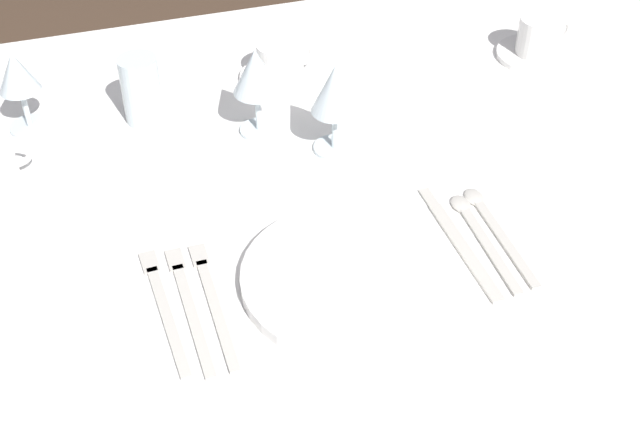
{
  "coord_description": "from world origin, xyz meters",
  "views": [
    {
      "loc": [
        -0.29,
        -0.95,
        1.51
      ],
      "look_at": [
        -0.03,
        -0.11,
        0.76
      ],
      "focal_mm": 47.19,
      "sensor_mm": 36.0,
      "label": 1
    }
  ],
  "objects_px": {
    "wine_glass_centre": "(17,77)",
    "fork_salad": "(163,305)",
    "dinner_plate": "(348,277)",
    "spoon_soup": "(477,230)",
    "dinner_knife": "(460,244)",
    "coffee_cup_left": "(541,35)",
    "spoon_dessert": "(492,223)",
    "wine_glass_left": "(256,75)",
    "fork_outer": "(213,299)",
    "coffee_cup_far": "(281,59)",
    "drink_tumbler": "(142,94)",
    "fork_inner": "(189,304)",
    "wine_glass_right": "(335,92)"
  },
  "relations": [
    {
      "from": "spoon_soup",
      "to": "drink_tumbler",
      "type": "height_order",
      "value": "drink_tumbler"
    },
    {
      "from": "fork_outer",
      "to": "fork_inner",
      "type": "distance_m",
      "value": 0.03
    },
    {
      "from": "wine_glass_centre",
      "to": "coffee_cup_left",
      "type": "bearing_deg",
      "value": -2.71
    },
    {
      "from": "fork_outer",
      "to": "spoon_soup",
      "type": "bearing_deg",
      "value": 2.82
    },
    {
      "from": "dinner_knife",
      "to": "wine_glass_right",
      "type": "xyz_separation_m",
      "value": [
        -0.09,
        0.26,
        0.1
      ]
    },
    {
      "from": "coffee_cup_far",
      "to": "wine_glass_right",
      "type": "bearing_deg",
      "value": -84.05
    },
    {
      "from": "dinner_knife",
      "to": "spoon_dessert",
      "type": "bearing_deg",
      "value": 23.27
    },
    {
      "from": "fork_salad",
      "to": "spoon_dessert",
      "type": "xyz_separation_m",
      "value": [
        0.46,
        0.02,
        0.0
      ]
    },
    {
      "from": "coffee_cup_left",
      "to": "wine_glass_right",
      "type": "height_order",
      "value": "wine_glass_right"
    },
    {
      "from": "fork_salad",
      "to": "coffee_cup_far",
      "type": "relative_size",
      "value": 2.2
    },
    {
      "from": "fork_salad",
      "to": "wine_glass_left",
      "type": "bearing_deg",
      "value": 57.96
    },
    {
      "from": "spoon_soup",
      "to": "spoon_dessert",
      "type": "distance_m",
      "value": 0.03
    },
    {
      "from": "dinner_knife",
      "to": "spoon_dessert",
      "type": "xyz_separation_m",
      "value": [
        0.06,
        0.03,
        -0.0
      ]
    },
    {
      "from": "wine_glass_centre",
      "to": "fork_salad",
      "type": "bearing_deg",
      "value": -72.9
    },
    {
      "from": "dinner_plate",
      "to": "drink_tumbler",
      "type": "bearing_deg",
      "value": 113.2
    },
    {
      "from": "wine_glass_left",
      "to": "drink_tumbler",
      "type": "xyz_separation_m",
      "value": [
        -0.17,
        0.09,
        -0.06
      ]
    },
    {
      "from": "coffee_cup_far",
      "to": "wine_glass_left",
      "type": "bearing_deg",
      "value": -118.26
    },
    {
      "from": "drink_tumbler",
      "to": "coffee_cup_left",
      "type": "bearing_deg",
      "value": -0.9
    },
    {
      "from": "spoon_soup",
      "to": "wine_glass_centre",
      "type": "bearing_deg",
      "value": 142.54
    },
    {
      "from": "dinner_plate",
      "to": "spoon_dessert",
      "type": "relative_size",
      "value": 1.31
    },
    {
      "from": "coffee_cup_left",
      "to": "drink_tumbler",
      "type": "height_order",
      "value": "drink_tumbler"
    },
    {
      "from": "wine_glass_centre",
      "to": "dinner_plate",
      "type": "bearing_deg",
      "value": -52.2
    },
    {
      "from": "wine_glass_centre",
      "to": "spoon_soup",
      "type": "bearing_deg",
      "value": -37.46
    },
    {
      "from": "dinner_plate",
      "to": "fork_inner",
      "type": "height_order",
      "value": "dinner_plate"
    },
    {
      "from": "dinner_knife",
      "to": "spoon_soup",
      "type": "relative_size",
      "value": 1.15
    },
    {
      "from": "fork_inner",
      "to": "coffee_cup_left",
      "type": "relative_size",
      "value": 2.25
    },
    {
      "from": "spoon_dessert",
      "to": "coffee_cup_left",
      "type": "distance_m",
      "value": 0.49
    },
    {
      "from": "dinner_knife",
      "to": "spoon_soup",
      "type": "xyz_separation_m",
      "value": [
        0.03,
        0.02,
        0.0
      ]
    },
    {
      "from": "dinner_knife",
      "to": "wine_glass_left",
      "type": "bearing_deg",
      "value": 119.49
    },
    {
      "from": "spoon_soup",
      "to": "coffee_cup_far",
      "type": "bearing_deg",
      "value": 108.15
    },
    {
      "from": "wine_glass_left",
      "to": "dinner_knife",
      "type": "bearing_deg",
      "value": -60.51
    },
    {
      "from": "wine_glass_left",
      "to": "wine_glass_right",
      "type": "distance_m",
      "value": 0.13
    },
    {
      "from": "spoon_dessert",
      "to": "wine_glass_right",
      "type": "xyz_separation_m",
      "value": [
        -0.16,
        0.23,
        0.1
      ]
    },
    {
      "from": "spoon_soup",
      "to": "wine_glass_centre",
      "type": "xyz_separation_m",
      "value": [
        -0.58,
        0.44,
        0.09
      ]
    },
    {
      "from": "fork_outer",
      "to": "coffee_cup_far",
      "type": "height_order",
      "value": "coffee_cup_far"
    },
    {
      "from": "fork_outer",
      "to": "coffee_cup_far",
      "type": "distance_m",
      "value": 0.53
    },
    {
      "from": "drink_tumbler",
      "to": "wine_glass_centre",
      "type": "bearing_deg",
      "value": 170.28
    },
    {
      "from": "dinner_knife",
      "to": "coffee_cup_left",
      "type": "relative_size",
      "value": 2.34
    },
    {
      "from": "spoon_soup",
      "to": "fork_inner",
      "type": "bearing_deg",
      "value": -177.43
    },
    {
      "from": "wine_glass_right",
      "to": "coffee_cup_far",
      "type": "bearing_deg",
      "value": 95.95
    },
    {
      "from": "fork_salad",
      "to": "dinner_knife",
      "type": "bearing_deg",
      "value": -1.22
    },
    {
      "from": "dinner_plate",
      "to": "fork_inner",
      "type": "xyz_separation_m",
      "value": [
        -0.2,
        0.02,
        -0.01
      ]
    },
    {
      "from": "dinner_plate",
      "to": "spoon_soup",
      "type": "xyz_separation_m",
      "value": [
        0.2,
        0.04,
        -0.01
      ]
    },
    {
      "from": "dinner_plate",
      "to": "coffee_cup_left",
      "type": "distance_m",
      "value": 0.68
    },
    {
      "from": "dinner_knife",
      "to": "drink_tumbler",
      "type": "relative_size",
      "value": 2.11
    },
    {
      "from": "coffee_cup_left",
      "to": "drink_tumbler",
      "type": "bearing_deg",
      "value": 179.1
    },
    {
      "from": "coffee_cup_left",
      "to": "coffee_cup_far",
      "type": "bearing_deg",
      "value": 172.0
    },
    {
      "from": "fork_salad",
      "to": "spoon_soup",
      "type": "relative_size",
      "value": 1.08
    },
    {
      "from": "dinner_plate",
      "to": "drink_tumbler",
      "type": "relative_size",
      "value": 2.47
    },
    {
      "from": "coffee_cup_left",
      "to": "wine_glass_right",
      "type": "bearing_deg",
      "value": -160.03
    }
  ]
}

